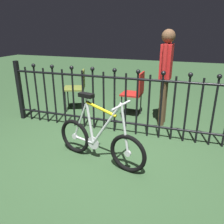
% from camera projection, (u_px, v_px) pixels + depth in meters
% --- Properties ---
extents(ground_plane, '(20.00, 20.00, 0.00)m').
position_uv_depth(ground_plane, '(109.00, 153.00, 3.24)').
color(ground_plane, '#304E2E').
extents(iron_fence, '(4.19, 0.07, 1.12)m').
position_uv_depth(iron_fence, '(119.00, 100.00, 3.71)').
color(iron_fence, black).
rests_on(iron_fence, ground).
extents(bicycle, '(1.32, 0.47, 0.91)m').
position_uv_depth(bicycle, '(99.00, 140.00, 2.95)').
color(bicycle, black).
rests_on(bicycle, ground).
extents(chair_red, '(0.41, 0.40, 0.89)m').
position_uv_depth(chair_red, '(136.00, 90.00, 4.41)').
color(chair_red, black).
rests_on(chair_red, ground).
extents(chair_olive, '(0.56, 0.56, 0.85)m').
position_uv_depth(chair_olive, '(78.00, 86.00, 4.82)').
color(chair_olive, black).
rests_on(chair_olive, ground).
extents(person_visitor, '(0.23, 0.48, 1.67)m').
position_uv_depth(person_visitor, '(166.00, 70.00, 3.91)').
color(person_visitor, '#4C3823').
rests_on(person_visitor, ground).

